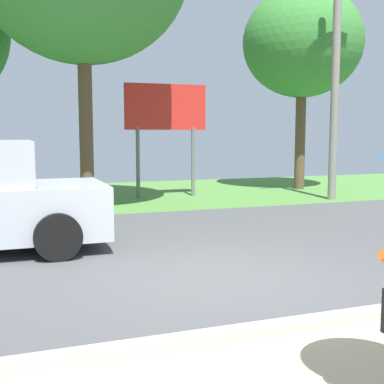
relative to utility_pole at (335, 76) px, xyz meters
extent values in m
cube|color=#4C4C4F|center=(-6.49, -4.62, -3.73)|extent=(40.00, 8.00, 0.10)
cube|color=#4E843A|center=(-6.49, 3.38, -3.73)|extent=(40.00, 8.00, 0.10)
cube|color=#B2AD9E|center=(-6.49, -8.62, -3.63)|extent=(40.00, 0.24, 0.10)
cube|color=#2D3842|center=(-8.87, -3.82, -2.25)|extent=(0.10, 1.70, 0.77)
cylinder|color=black|center=(-8.52, -2.82, -3.30)|extent=(0.76, 0.28, 0.76)
cylinder|color=black|center=(-8.52, -4.82, -3.30)|extent=(0.76, 0.28, 0.76)
cylinder|color=gray|center=(0.00, 0.00, -0.18)|extent=(0.24, 0.24, 7.01)
cylinder|color=slate|center=(-5.45, 2.26, -2.58)|extent=(0.12, 0.12, 2.20)
cylinder|color=slate|center=(-3.65, 2.26, -2.58)|extent=(0.12, 0.12, 2.20)
cube|color=red|center=(-4.55, 2.26, -0.88)|extent=(2.60, 0.10, 1.40)
cylinder|color=brown|center=(0.63, 2.86, -1.77)|extent=(0.36, 0.36, 3.81)
ellipsoid|color=#387F33|center=(0.63, 2.86, 1.45)|extent=(4.16, 4.16, 3.78)
cylinder|color=brown|center=(-7.25, 0.55, -1.43)|extent=(0.36, 0.36, 4.50)
camera|label=1|loc=(-9.23, -13.00, -1.66)|focal=47.78mm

